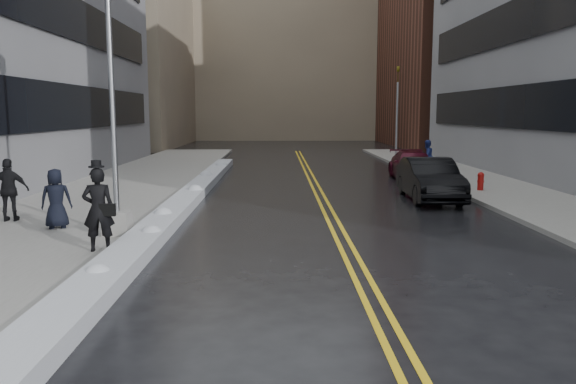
{
  "coord_description": "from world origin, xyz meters",
  "views": [
    {
      "loc": [
        0.84,
        -12.25,
        3.27
      ],
      "look_at": [
        1.09,
        1.53,
        1.3
      ],
      "focal_mm": 35.0,
      "sensor_mm": 36.0,
      "label": 1
    }
  ],
  "objects_px": {
    "fire_hydrant": "(481,180)",
    "pedestrian_d": "(9,190)",
    "lamppost": "(114,141)",
    "pedestrian_fedora": "(98,209)",
    "pedestrian_east": "(427,156)",
    "traffic_signal": "(397,110)",
    "car_black": "(430,179)",
    "pedestrian_c": "(56,199)",
    "car_maroon": "(413,166)"
  },
  "relations": [
    {
      "from": "fire_hydrant",
      "to": "pedestrian_east",
      "type": "height_order",
      "value": "pedestrian_east"
    },
    {
      "from": "pedestrian_c",
      "to": "car_black",
      "type": "bearing_deg",
      "value": -170.24
    },
    {
      "from": "pedestrian_east",
      "to": "lamppost",
      "type": "bearing_deg",
      "value": 16.7
    },
    {
      "from": "fire_hydrant",
      "to": "pedestrian_east",
      "type": "relative_size",
      "value": 0.44
    },
    {
      "from": "pedestrian_d",
      "to": "car_black",
      "type": "height_order",
      "value": "pedestrian_d"
    },
    {
      "from": "lamppost",
      "to": "fire_hydrant",
      "type": "bearing_deg",
      "value": 33.04
    },
    {
      "from": "car_maroon",
      "to": "car_black",
      "type": "bearing_deg",
      "value": -94.43
    },
    {
      "from": "pedestrian_fedora",
      "to": "car_black",
      "type": "distance_m",
      "value": 12.63
    },
    {
      "from": "pedestrian_fedora",
      "to": "pedestrian_c",
      "type": "distance_m",
      "value": 3.21
    },
    {
      "from": "fire_hydrant",
      "to": "traffic_signal",
      "type": "distance_m",
      "value": 14.3
    },
    {
      "from": "traffic_signal",
      "to": "pedestrian_east",
      "type": "xyz_separation_m",
      "value": [
        0.16,
        -6.98,
        -2.42
      ]
    },
    {
      "from": "traffic_signal",
      "to": "pedestrian_east",
      "type": "relative_size",
      "value": 3.61
    },
    {
      "from": "pedestrian_d",
      "to": "pedestrian_east",
      "type": "height_order",
      "value": "pedestrian_d"
    },
    {
      "from": "pedestrian_d",
      "to": "fire_hydrant",
      "type": "bearing_deg",
      "value": -167.45
    },
    {
      "from": "fire_hydrant",
      "to": "pedestrian_east",
      "type": "xyz_separation_m",
      "value": [
        -0.34,
        7.02,
        0.43
      ]
    },
    {
      "from": "fire_hydrant",
      "to": "car_black",
      "type": "relative_size",
      "value": 0.15
    },
    {
      "from": "fire_hydrant",
      "to": "traffic_signal",
      "type": "bearing_deg",
      "value": 92.05
    },
    {
      "from": "pedestrian_c",
      "to": "fire_hydrant",
      "type": "bearing_deg",
      "value": -168.74
    },
    {
      "from": "fire_hydrant",
      "to": "pedestrian_d",
      "type": "bearing_deg",
      "value": -158.74
    },
    {
      "from": "car_maroon",
      "to": "lamppost",
      "type": "bearing_deg",
      "value": -126.67
    },
    {
      "from": "lamppost",
      "to": "car_maroon",
      "type": "relative_size",
      "value": 1.59
    },
    {
      "from": "lamppost",
      "to": "traffic_signal",
      "type": "height_order",
      "value": "lamppost"
    },
    {
      "from": "traffic_signal",
      "to": "pedestrian_east",
      "type": "height_order",
      "value": "traffic_signal"
    },
    {
      "from": "car_black",
      "to": "pedestrian_d",
      "type": "bearing_deg",
      "value": -159.64
    },
    {
      "from": "lamppost",
      "to": "fire_hydrant",
      "type": "height_order",
      "value": "lamppost"
    },
    {
      "from": "fire_hydrant",
      "to": "pedestrian_c",
      "type": "bearing_deg",
      "value": -152.95
    },
    {
      "from": "fire_hydrant",
      "to": "car_maroon",
      "type": "xyz_separation_m",
      "value": [
        -1.64,
        4.58,
        0.15
      ]
    },
    {
      "from": "car_black",
      "to": "car_maroon",
      "type": "relative_size",
      "value": 1.0
    },
    {
      "from": "car_black",
      "to": "car_maroon",
      "type": "bearing_deg",
      "value": 83.65
    },
    {
      "from": "fire_hydrant",
      "to": "pedestrian_c",
      "type": "xyz_separation_m",
      "value": [
        -14.14,
        -7.22,
        0.41
      ]
    },
    {
      "from": "traffic_signal",
      "to": "car_maroon",
      "type": "height_order",
      "value": "traffic_signal"
    },
    {
      "from": "pedestrian_fedora",
      "to": "car_maroon",
      "type": "relative_size",
      "value": 0.4
    },
    {
      "from": "fire_hydrant",
      "to": "pedestrian_fedora",
      "type": "bearing_deg",
      "value": -141.31
    },
    {
      "from": "lamppost",
      "to": "pedestrian_fedora",
      "type": "height_order",
      "value": "lamppost"
    },
    {
      "from": "fire_hydrant",
      "to": "pedestrian_fedora",
      "type": "distance_m",
      "value": 15.64
    },
    {
      "from": "fire_hydrant",
      "to": "pedestrian_d",
      "type": "distance_m",
      "value": 17.04
    },
    {
      "from": "traffic_signal",
      "to": "pedestrian_fedora",
      "type": "relative_size",
      "value": 3.16
    },
    {
      "from": "traffic_signal",
      "to": "pedestrian_east",
      "type": "bearing_deg",
      "value": -88.65
    },
    {
      "from": "pedestrian_fedora",
      "to": "pedestrian_d",
      "type": "relative_size",
      "value": 1.05
    },
    {
      "from": "traffic_signal",
      "to": "car_maroon",
      "type": "relative_size",
      "value": 1.25
    },
    {
      "from": "fire_hydrant",
      "to": "pedestrian_fedora",
      "type": "height_order",
      "value": "pedestrian_fedora"
    },
    {
      "from": "traffic_signal",
      "to": "pedestrian_d",
      "type": "distance_m",
      "value": 25.48
    },
    {
      "from": "pedestrian_d",
      "to": "pedestrian_east",
      "type": "xyz_separation_m",
      "value": [
        15.54,
        13.19,
        -0.07
      ]
    },
    {
      "from": "pedestrian_fedora",
      "to": "fire_hydrant",
      "type": "bearing_deg",
      "value": -150.42
    },
    {
      "from": "traffic_signal",
      "to": "pedestrian_fedora",
      "type": "height_order",
      "value": "traffic_signal"
    },
    {
      "from": "fire_hydrant",
      "to": "car_maroon",
      "type": "height_order",
      "value": "car_maroon"
    },
    {
      "from": "pedestrian_fedora",
      "to": "pedestrian_east",
      "type": "distance_m",
      "value": 20.56
    },
    {
      "from": "fire_hydrant",
      "to": "car_black",
      "type": "bearing_deg",
      "value": -146.51
    },
    {
      "from": "pedestrian_d",
      "to": "car_maroon",
      "type": "bearing_deg",
      "value": -151.65
    },
    {
      "from": "lamppost",
      "to": "pedestrian_d",
      "type": "relative_size",
      "value": 4.22
    }
  ]
}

